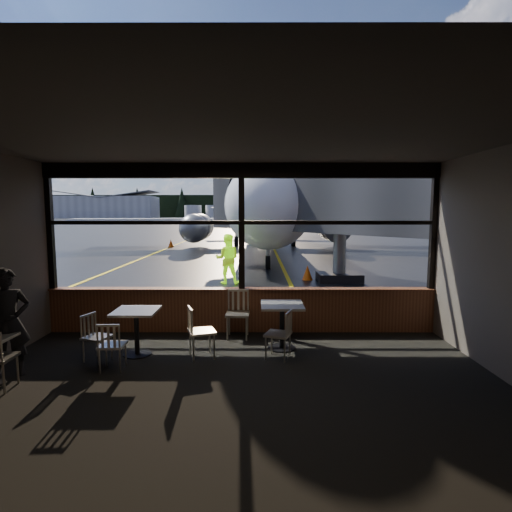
{
  "coord_description": "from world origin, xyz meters",
  "views": [
    {
      "loc": [
        0.31,
        -8.22,
        2.5
      ],
      "look_at": [
        0.29,
        1.0,
        1.5
      ],
      "focal_mm": 28.0,
      "sensor_mm": 36.0,
      "label": 1
    }
  ],
  "objects_px": {
    "chair_mid_w": "(97,338)",
    "chair_near_w": "(202,332)",
    "jet_bridge": "(353,213)",
    "cafe_table_mid": "(137,333)",
    "chair_near_e": "(278,335)",
    "passenger": "(8,323)",
    "airliner": "(265,176)",
    "cafe_table_near": "(282,327)",
    "chair_mid_s": "(113,346)",
    "ground_crew": "(227,259)",
    "chair_near_n": "(238,315)",
    "cone_nose": "(307,273)",
    "cone_wing": "(171,243)"
  },
  "relations": [
    {
      "from": "chair_mid_w",
      "to": "chair_near_w",
      "type": "bearing_deg",
      "value": 115.94
    },
    {
      "from": "jet_bridge",
      "to": "cafe_table_mid",
      "type": "relative_size",
      "value": 14.1
    },
    {
      "from": "cafe_table_mid",
      "to": "chair_near_e",
      "type": "height_order",
      "value": "chair_near_e"
    },
    {
      "from": "chair_mid_w",
      "to": "passenger",
      "type": "distance_m",
      "value": 1.33
    },
    {
      "from": "cafe_table_mid",
      "to": "airliner",
      "type": "bearing_deg",
      "value": 83.06
    },
    {
      "from": "cafe_table_near",
      "to": "chair_mid_s",
      "type": "height_order",
      "value": "cafe_table_near"
    },
    {
      "from": "ground_crew",
      "to": "passenger",
      "type": "bearing_deg",
      "value": 71.79
    },
    {
      "from": "cafe_table_near",
      "to": "cafe_table_mid",
      "type": "xyz_separation_m",
      "value": [
        -2.57,
        -0.33,
        -0.02
      ]
    },
    {
      "from": "airliner",
      "to": "ground_crew",
      "type": "relative_size",
      "value": 19.08
    },
    {
      "from": "chair_near_n",
      "to": "ground_crew",
      "type": "distance_m",
      "value": 6.3
    },
    {
      "from": "cafe_table_near",
      "to": "cone_nose",
      "type": "distance_m",
      "value": 7.75
    },
    {
      "from": "chair_near_w",
      "to": "airliner",
      "type": "bearing_deg",
      "value": 157.42
    },
    {
      "from": "airliner",
      "to": "chair_near_w",
      "type": "bearing_deg",
      "value": -93.47
    },
    {
      "from": "chair_near_e",
      "to": "cone_wing",
      "type": "bearing_deg",
      "value": 36.33
    },
    {
      "from": "cafe_table_near",
      "to": "jet_bridge",
      "type": "bearing_deg",
      "value": 66.76
    },
    {
      "from": "chair_near_w",
      "to": "chair_mid_w",
      "type": "relative_size",
      "value": 1.12
    },
    {
      "from": "chair_near_w",
      "to": "cone_wing",
      "type": "bearing_deg",
      "value": 174.82
    },
    {
      "from": "chair_near_e",
      "to": "chair_near_w",
      "type": "xyz_separation_m",
      "value": [
        -1.31,
        0.06,
        0.03
      ]
    },
    {
      "from": "passenger",
      "to": "jet_bridge",
      "type": "bearing_deg",
      "value": 15.41
    },
    {
      "from": "airliner",
      "to": "cone_nose",
      "type": "bearing_deg",
      "value": -84.29
    },
    {
      "from": "chair_mid_w",
      "to": "ground_crew",
      "type": "distance_m",
      "value": 7.68
    },
    {
      "from": "airliner",
      "to": "jet_bridge",
      "type": "bearing_deg",
      "value": -79.49
    },
    {
      "from": "cone_wing",
      "to": "chair_near_n",
      "type": "bearing_deg",
      "value": -74.46
    },
    {
      "from": "airliner",
      "to": "passenger",
      "type": "bearing_deg",
      "value": -100.24
    },
    {
      "from": "chair_near_n",
      "to": "ground_crew",
      "type": "xyz_separation_m",
      "value": [
        -0.66,
        6.25,
        0.4
      ]
    },
    {
      "from": "chair_mid_s",
      "to": "jet_bridge",
      "type": "bearing_deg",
      "value": 51.47
    },
    {
      "from": "ground_crew",
      "to": "cone_wing",
      "type": "height_order",
      "value": "ground_crew"
    },
    {
      "from": "ground_crew",
      "to": "cone_nose",
      "type": "relative_size",
      "value": 3.26
    },
    {
      "from": "chair_mid_w",
      "to": "ground_crew",
      "type": "height_order",
      "value": "ground_crew"
    },
    {
      "from": "chair_mid_s",
      "to": "chair_mid_w",
      "type": "height_order",
      "value": "chair_mid_w"
    },
    {
      "from": "jet_bridge",
      "to": "cone_wing",
      "type": "xyz_separation_m",
      "value": [
        -9.54,
        15.18,
        -2.22
      ]
    },
    {
      "from": "airliner",
      "to": "cafe_table_near",
      "type": "xyz_separation_m",
      "value": [
        -0.13,
        -21.83,
        -4.71
      ]
    },
    {
      "from": "chair_near_n",
      "to": "cone_wing",
      "type": "bearing_deg",
      "value": -72.66
    },
    {
      "from": "chair_near_e",
      "to": "chair_near_w",
      "type": "distance_m",
      "value": 1.32
    },
    {
      "from": "chair_mid_s",
      "to": "passenger",
      "type": "bearing_deg",
      "value": -173.44
    },
    {
      "from": "cone_wing",
      "to": "chair_mid_s",
      "type": "bearing_deg",
      "value": -80.12
    },
    {
      "from": "cafe_table_mid",
      "to": "passenger",
      "type": "distance_m",
      "value": 1.95
    },
    {
      "from": "cone_wing",
      "to": "chair_near_w",
      "type": "bearing_deg",
      "value": -76.56
    },
    {
      "from": "cone_nose",
      "to": "chair_near_e",
      "type": "bearing_deg",
      "value": -100.67
    },
    {
      "from": "chair_mid_s",
      "to": "passenger",
      "type": "distance_m",
      "value": 1.57
    },
    {
      "from": "cafe_table_mid",
      "to": "passenger",
      "type": "xyz_separation_m",
      "value": [
        -1.67,
        -0.91,
        0.43
      ]
    },
    {
      "from": "jet_bridge",
      "to": "cone_nose",
      "type": "xyz_separation_m",
      "value": [
        -1.39,
        1.03,
        -2.23
      ]
    },
    {
      "from": "jet_bridge",
      "to": "chair_near_e",
      "type": "distance_m",
      "value": 7.93
    },
    {
      "from": "cafe_table_near",
      "to": "cone_nose",
      "type": "relative_size",
      "value": 1.56
    },
    {
      "from": "airliner",
      "to": "chair_near_e",
      "type": "height_order",
      "value": "airliner"
    },
    {
      "from": "chair_near_e",
      "to": "ground_crew",
      "type": "bearing_deg",
      "value": 30.57
    },
    {
      "from": "chair_near_w",
      "to": "ground_crew",
      "type": "bearing_deg",
      "value": 162.12
    },
    {
      "from": "jet_bridge",
      "to": "chair_mid_w",
      "type": "xyz_separation_m",
      "value": [
        -5.98,
        -7.19,
        -2.1
      ]
    },
    {
      "from": "chair_near_n",
      "to": "chair_mid_w",
      "type": "height_order",
      "value": "chair_near_n"
    },
    {
      "from": "chair_near_w",
      "to": "passenger",
      "type": "distance_m",
      "value": 2.96
    }
  ]
}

